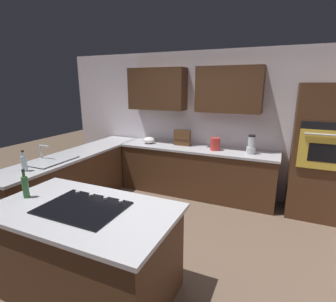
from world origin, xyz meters
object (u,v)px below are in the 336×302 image
(wall_oven, at_px, (321,153))
(dish_soap_bottle, at_px, (24,163))
(spice_rack, at_px, (182,138))
(kettle, at_px, (215,144))
(sink_unit, at_px, (51,160))
(blender, at_px, (251,146))
(cooktop, at_px, (83,207))
(oil_bottle, at_px, (25,186))
(mixing_bowl, at_px, (149,140))

(wall_oven, xyz_separation_m, dish_soap_bottle, (3.62, 2.15, -0.01))
(spice_rack, height_order, kettle, spice_rack)
(sink_unit, distance_m, blender, 3.15)
(sink_unit, relative_size, cooktop, 0.92)
(wall_oven, bearing_deg, dish_soap_bottle, 30.67)
(dish_soap_bottle, bearing_deg, spice_rack, -121.56)
(kettle, xyz_separation_m, oil_bottle, (1.27, 2.69, 0.01))
(kettle, xyz_separation_m, dish_soap_bottle, (2.02, 2.13, 0.00))
(blender, bearing_deg, mixing_bowl, 0.00)
(kettle, bearing_deg, oil_bottle, 64.67)
(sink_unit, height_order, dish_soap_bottle, dish_soap_bottle)
(wall_oven, bearing_deg, cooktop, 50.57)
(blender, bearing_deg, kettle, 0.00)
(wall_oven, relative_size, kettle, 9.41)
(spice_rack, bearing_deg, wall_oven, 177.86)
(mixing_bowl, height_order, spice_rack, spice_rack)
(cooktop, xyz_separation_m, spice_rack, (0.06, -2.74, 0.14))
(kettle, bearing_deg, sink_unit, 38.39)
(blender, relative_size, dish_soap_bottle, 1.12)
(spice_rack, xyz_separation_m, oil_bottle, (0.62, 2.79, -0.02))
(spice_rack, bearing_deg, dish_soap_bottle, 58.44)
(sink_unit, relative_size, blender, 2.22)
(cooktop, bearing_deg, dish_soap_bottle, -19.70)
(mixing_bowl, bearing_deg, spice_rack, -170.89)
(cooktop, bearing_deg, wall_oven, -129.43)
(wall_oven, xyz_separation_m, mixing_bowl, (2.90, 0.02, -0.06))
(sink_unit, xyz_separation_m, mixing_bowl, (-0.78, -1.65, 0.04))
(cooktop, distance_m, spice_rack, 2.75)
(spice_rack, bearing_deg, blender, 175.23)
(cooktop, height_order, blender, blender)
(cooktop, distance_m, dish_soap_bottle, 1.53)
(mixing_bowl, height_order, dish_soap_bottle, dish_soap_bottle)
(wall_oven, relative_size, spice_rack, 6.61)
(blender, xyz_separation_m, mixing_bowl, (1.90, 0.00, -0.07))
(kettle, bearing_deg, dish_soap_bottle, 46.47)
(mixing_bowl, xyz_separation_m, kettle, (-1.30, 0.00, 0.05))
(sink_unit, xyz_separation_m, dish_soap_bottle, (-0.06, 0.48, 0.09))
(cooktop, relative_size, oil_bottle, 2.55)
(mixing_bowl, height_order, oil_bottle, oil_bottle)
(wall_oven, bearing_deg, kettle, 0.72)
(mixing_bowl, bearing_deg, cooktop, 105.11)
(wall_oven, height_order, oil_bottle, wall_oven)
(spice_rack, bearing_deg, cooktop, 91.31)
(mixing_bowl, relative_size, kettle, 1.03)
(mixing_bowl, bearing_deg, sink_unit, 64.69)
(mixing_bowl, bearing_deg, oil_bottle, 90.59)
(dish_soap_bottle, bearing_deg, cooktop, 160.30)
(blender, relative_size, oil_bottle, 1.06)
(mixing_bowl, bearing_deg, dish_soap_bottle, 71.30)
(spice_rack, relative_size, kettle, 1.42)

